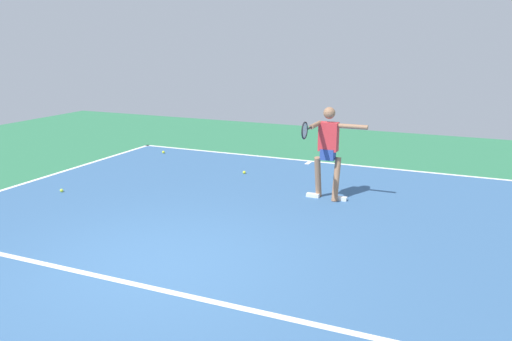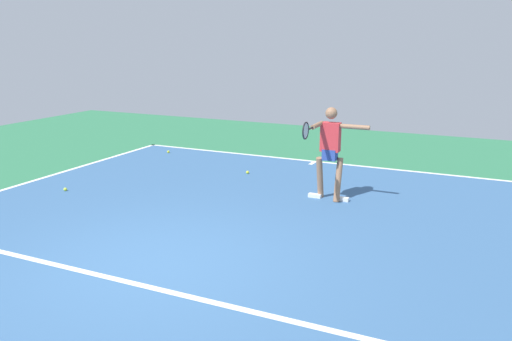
% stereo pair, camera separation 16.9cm
% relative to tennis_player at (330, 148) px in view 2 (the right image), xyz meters
% --- Properties ---
extents(ground_plane, '(22.74, 22.74, 0.00)m').
position_rel_tennis_player_xyz_m(ground_plane, '(1.21, 3.65, -0.97)').
color(ground_plane, '#2D754C').
extents(court_surface, '(9.52, 13.02, 0.00)m').
position_rel_tennis_player_xyz_m(court_surface, '(1.21, 3.65, -0.97)').
color(court_surface, '#38608E').
rests_on(court_surface, ground_plane).
extents(court_line_baseline_near, '(9.52, 0.10, 0.01)m').
position_rel_tennis_player_xyz_m(court_line_baseline_near, '(1.21, -2.81, -0.97)').
color(court_line_baseline_near, white).
rests_on(court_line_baseline_near, ground_plane).
extents(court_line_service, '(7.14, 0.10, 0.01)m').
position_rel_tennis_player_xyz_m(court_line_service, '(1.21, 4.23, -0.97)').
color(court_line_service, white).
rests_on(court_line_service, ground_plane).
extents(court_line_centre_mark, '(0.10, 0.30, 0.01)m').
position_rel_tennis_player_xyz_m(court_line_centre_mark, '(1.21, -2.61, -0.97)').
color(court_line_centre_mark, white).
rests_on(court_line_centre_mark, ground_plane).
extents(tennis_player, '(1.07, 1.17, 1.70)m').
position_rel_tennis_player_xyz_m(tennis_player, '(0.00, 0.00, 0.00)').
color(tennis_player, '#9E7051').
rests_on(tennis_player, ground_plane).
extents(tennis_ball_near_service_line, '(0.07, 0.07, 0.07)m').
position_rel_tennis_player_xyz_m(tennis_ball_near_service_line, '(4.77, 1.61, -0.94)').
color(tennis_ball_near_service_line, '#C6E53D').
rests_on(tennis_ball_near_service_line, ground_plane).
extents(tennis_ball_by_sideline, '(0.07, 0.07, 0.07)m').
position_rel_tennis_player_xyz_m(tennis_ball_by_sideline, '(4.94, -2.12, -0.94)').
color(tennis_ball_by_sideline, yellow).
rests_on(tennis_ball_by_sideline, ground_plane).
extents(tennis_ball_centre_court, '(0.07, 0.07, 0.07)m').
position_rel_tennis_player_xyz_m(tennis_ball_centre_court, '(2.16, -1.07, -0.94)').
color(tennis_ball_centre_court, yellow).
rests_on(tennis_ball_centre_court, ground_plane).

